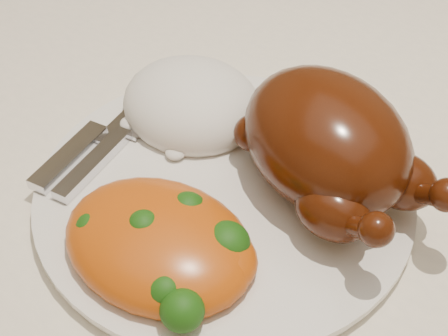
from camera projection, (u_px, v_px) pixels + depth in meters
The scene contains 6 objects.
dining_table at pixel (436, 231), 0.61m from camera, with size 1.60×0.90×0.76m.
dinner_plate at pixel (224, 192), 0.50m from camera, with size 0.29×0.29×0.01m, color white.
roast_chicken at pixel (329, 144), 0.46m from camera, with size 0.20×0.16×0.09m.
rice_mound at pixel (192, 105), 0.55m from camera, with size 0.14×0.13×0.07m.
mac_and_cheese at pixel (168, 247), 0.44m from camera, with size 0.15×0.12×0.05m.
cutlery at pixel (105, 141), 0.52m from camera, with size 0.05×0.20×0.01m.
Camera 1 is at (0.06, -0.44, 1.13)m, focal length 50.00 mm.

